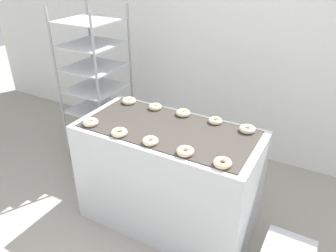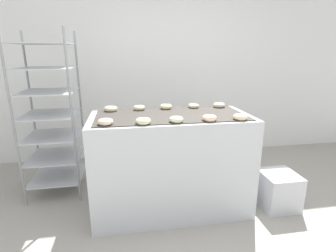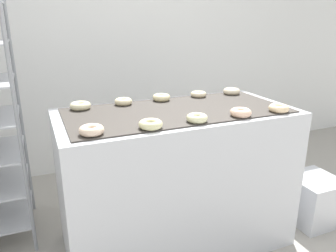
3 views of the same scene
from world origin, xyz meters
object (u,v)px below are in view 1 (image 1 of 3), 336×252
Objects in this scene: fryer_machine at (168,177)px; baking_rack_cart at (97,88)px; donut_near_left at (119,132)px; donut_far_left at (155,107)px; donut_near_right at (185,151)px; donut_near_center at (151,141)px; donut_near_leftmost at (91,122)px; donut_far_right at (215,121)px; donut_near_rightmost at (222,163)px; donut_far_center at (184,113)px; donut_far_rightmost at (247,129)px; donut_far_leftmost at (129,101)px.

baking_rack_cart is at bearing 155.55° from fryer_machine.
donut_near_left reaches higher than fryer_machine.
fryer_machine is at bearing -24.45° from baking_rack_cart.
donut_near_right is at bearing -43.24° from donut_far_left.
fryer_machine is at bearing 90.94° from donut_near_center.
donut_far_right is (0.88, 0.53, -0.00)m from donut_near_leftmost.
donut_near_right reaches higher than donut_far_left.
donut_near_rightmost and donut_far_left have the same top height.
donut_far_right is at bearing 43.77° from donut_near_left.
donut_far_left is (0.31, 0.52, -0.00)m from donut_near_leftmost.
donut_near_left is at bearing -117.38° from donut_far_center.
fryer_machine is 0.58m from donut_far_center.
donut_far_rightmost is (0.28, 0.53, -0.00)m from donut_near_right.
fryer_machine is 0.85× the size of baking_rack_cart.
donut_far_left is (0.28, 0.01, -0.00)m from donut_far_leftmost.
baking_rack_cart reaches higher than fryer_machine.
donut_near_center is 0.92× the size of donut_far_leftmost.
donut_near_rightmost is at bearing -24.97° from baking_rack_cart.
fryer_machine is at bearing -24.47° from donut_far_leftmost.
donut_far_rightmost is at bearing 32.05° from donut_near_left.
donut_near_left is (-0.28, -0.28, 0.51)m from fryer_machine.
baking_rack_cart is 1.03m from donut_near_leftmost.
donut_far_right is at bearing 0.70° from donut_far_center.
donut_near_center is at bearing -1.25° from donut_near_leftmost.
donut_far_left is (-0.28, 0.53, 0.00)m from donut_near_center.
donut_far_leftmost is at bearing 117.99° from donut_near_left.
donut_far_leftmost is (-0.57, 0.53, 0.00)m from donut_near_center.
baking_rack_cart is 15.22× the size of donut_far_right.
donut_near_right is at bearing 0.49° from donut_near_left.
donut_far_right is at bearing 42.81° from fryer_machine.
donut_far_left is 0.28m from donut_far_center.
donut_far_rightmost is (0.00, 0.54, 0.00)m from donut_near_rightmost.
baking_rack_cart is 1.47m from donut_near_center.
donut_far_center is at bearing 62.62° from donut_near_left.
donut_far_rightmost reaches higher than donut_near_rightmost.
donut_far_center is (-0.29, 0.54, -0.00)m from donut_near_right.
donut_far_rightmost is (1.79, -0.29, 0.10)m from baking_rack_cart.
donut_far_center is at bearing 1.52° from donut_far_leftmost.
donut_near_rightmost is 1.01× the size of donut_far_center.
donut_near_left is 1.02× the size of donut_near_rightmost.
donut_near_rightmost is (1.15, -0.02, -0.00)m from donut_near_leftmost.
donut_near_right is (0.57, 0.00, 0.00)m from donut_near_left.
donut_near_rightmost is 1.06× the size of donut_far_left.
donut_far_left is 0.58m from donut_far_right.
donut_near_right is 0.55m from donut_far_right.
baking_rack_cart reaches higher than donut_near_left.
donut_near_right is at bearing -1.01° from donut_near_leftmost.
donut_near_left is at bearing -41.59° from baking_rack_cart.
baking_rack_cart reaches higher than donut_far_leftmost.
donut_near_left is at bearing 179.94° from donut_near_rightmost.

